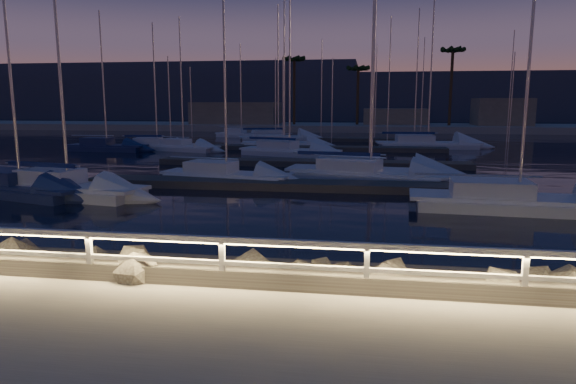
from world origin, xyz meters
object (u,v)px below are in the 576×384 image
object	(u,v)px
sailboat_c	(512,200)
sailboat_m	(240,134)
sailboat_b	(17,186)
sailboat_l	(425,143)
guard_rail	(173,248)
sailboat_k	(276,137)
sailboat_n	(282,144)
sailboat_e	(156,145)
sailboat_g	(287,150)
sailboat_i	(105,146)
sailboat_a	(65,187)
sailboat_d	(367,173)
sailboat_f	(223,175)
sailboat_j	(182,146)
sailboat_h	(365,171)

from	to	relation	value
sailboat_c	sailboat_m	distance (m)	48.52
sailboat_b	sailboat_l	xyz separation A→B (m)	(22.14, 29.90, 0.03)
guard_rail	sailboat_k	bearing A→B (deg)	97.74
sailboat_b	sailboat_n	distance (m)	28.96
sailboat_e	sailboat_g	bearing A→B (deg)	-22.22
sailboat_i	guard_rail	bearing A→B (deg)	-57.75
guard_rail	sailboat_a	size ratio (longest dim) A/B	3.30
sailboat_b	sailboat_e	world-z (taller)	sailboat_b
sailboat_g	sailboat_k	size ratio (longest dim) A/B	0.95
sailboat_d	sailboat_m	size ratio (longest dim) A/B	1.25
sailboat_f	sailboat_j	xyz separation A→B (m)	(-9.13, 17.83, -0.01)
sailboat_e	sailboat_f	size ratio (longest dim) A/B	0.92
sailboat_a	sailboat_h	xyz separation A→B (m)	(14.01, 8.07, -0.01)
sailboat_b	sailboat_c	distance (m)	22.64
sailboat_c	sailboat_k	size ratio (longest dim) A/B	0.97
sailboat_d	sailboat_k	size ratio (longest dim) A/B	0.97
sailboat_b	sailboat_m	bearing A→B (deg)	106.40
sailboat_d	sailboat_f	bearing A→B (deg)	-151.21
sailboat_f	sailboat_n	bearing A→B (deg)	100.94
sailboat_c	sailboat_d	size ratio (longest dim) A/B	1.00
sailboat_b	sailboat_g	size ratio (longest dim) A/B	0.91
guard_rail	sailboat_l	xyz separation A→B (m)	(9.47, 41.96, -0.91)
sailboat_e	sailboat_f	distance (m)	21.96
sailboat_m	sailboat_f	bearing A→B (deg)	-62.13
sailboat_a	sailboat_f	distance (m)	8.34
sailboat_h	sailboat_k	world-z (taller)	sailboat_h
sailboat_g	sailboat_i	xyz separation A→B (m)	(-17.35, 1.53, 0.00)
sailboat_d	sailboat_h	distance (m)	0.57
guard_rail	sailboat_c	distance (m)	15.68
sailboat_c	sailboat_m	size ratio (longest dim) A/B	1.25
sailboat_d	sailboat_g	xyz separation A→B (m)	(-6.75, 13.21, 0.02)
sailboat_f	sailboat_g	size ratio (longest dim) A/B	0.87
sailboat_c	sailboat_n	world-z (taller)	sailboat_c
guard_rail	sailboat_d	world-z (taller)	sailboat_d
sailboat_m	sailboat_g	bearing A→B (deg)	-51.35
sailboat_e	sailboat_d	bearing A→B (deg)	-47.74
guard_rail	sailboat_h	bearing A→B (deg)	79.18
sailboat_c	sailboat_j	xyz separation A→B (m)	(-23.12, 23.44, -0.04)
sailboat_c	sailboat_k	distance (m)	40.17
sailboat_c	sailboat_n	bearing A→B (deg)	121.18
guard_rail	sailboat_h	size ratio (longest dim) A/B	2.72
guard_rail	sailboat_e	bearing A→B (deg)	113.88
sailboat_f	sailboat_n	world-z (taller)	sailboat_n
sailboat_l	sailboat_n	bearing A→B (deg)	-175.97
sailboat_e	guard_rail	bearing A→B (deg)	-74.18
sailboat_c	sailboat_f	distance (m)	15.07
sailboat_e	sailboat_h	bearing A→B (deg)	-46.94
sailboat_f	sailboat_j	distance (m)	20.03
sailboat_d	sailboat_f	xyz separation A→B (m)	(-7.97, -1.88, -0.00)
sailboat_a	sailboat_m	size ratio (longest dim) A/B	1.13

